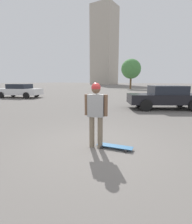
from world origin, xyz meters
name	(u,v)px	position (x,y,z in m)	size (l,w,h in m)	color
ground_plane	(96,147)	(0.00, 0.00, 0.00)	(220.00, 220.00, 0.00)	slate
person	(96,109)	(0.00, 0.00, 1.02)	(0.58, 0.30, 1.68)	#7A6B56
skateboard	(115,146)	(0.46, 0.17, 0.07)	(0.96, 0.40, 0.08)	#336693
car_parked_near	(165,97)	(0.26, 7.66, 0.75)	(4.74, 3.86, 1.43)	black
car_parked_far	(19,90)	(-13.90, 7.41, 0.72)	(4.88, 3.24, 1.39)	silver
building_block_distant	(104,46)	(-35.40, 63.69, 15.91)	(9.02, 9.04, 31.81)	#B2A899
tree_distant	(131,69)	(-10.84, 30.89, 4.04)	(3.97, 3.97, 6.04)	brown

